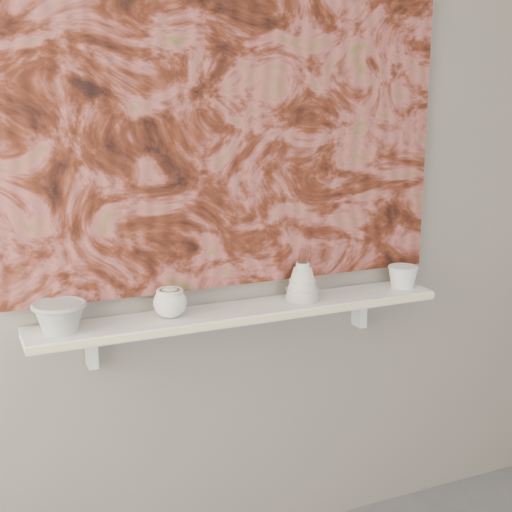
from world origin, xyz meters
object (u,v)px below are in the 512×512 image
cup_cream (170,303)px  bell_vessel (302,281)px  shelf (243,312)px  bowl_grey (60,317)px  painting (233,118)px  bowl_white (403,276)px

cup_cream → bell_vessel: bell_vessel is taller
shelf → cup_cream: size_ratio=13.25×
shelf → bell_vessel: 0.23m
bowl_grey → cup_cream: cup_cream is taller
cup_cream → painting: bearing=17.9°
cup_cream → shelf: bearing=0.0°
bowl_grey → bell_vessel: bearing=0.0°
bowl_grey → bell_vessel: (0.81, 0.00, 0.02)m
bowl_grey → bell_vessel: size_ratio=1.22×
cup_cream → bell_vessel: (0.47, 0.00, 0.02)m
bowl_grey → cup_cream: bearing=0.0°
bowl_grey → bowl_white: bearing=0.0°
painting → bell_vessel: size_ratio=11.35×
shelf → bell_vessel: (0.22, 0.00, 0.08)m
bowl_white → bell_vessel: bearing=180.0°
painting → bowl_white: (0.63, -0.08, -0.57)m
bowl_white → shelf: bearing=180.0°
cup_cream → bell_vessel: bearing=0.0°
painting → cup_cream: 0.62m
bell_vessel → bowl_white: size_ratio=1.20×
painting → bell_vessel: painting is taller
shelf → cup_cream: (-0.25, 0.00, 0.06)m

